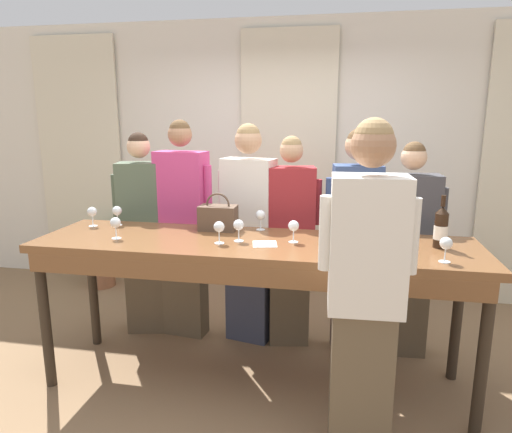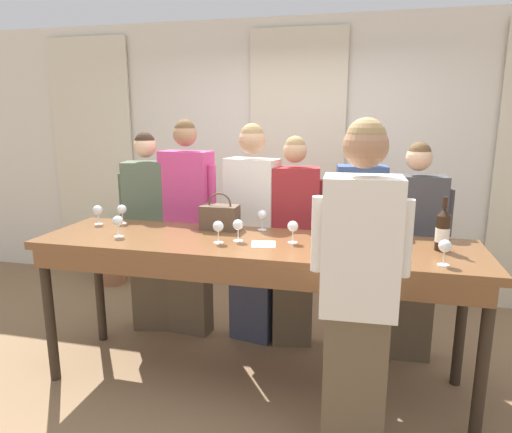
{
  "view_description": "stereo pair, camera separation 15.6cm",
  "coord_description": "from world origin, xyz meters",
  "px_view_note": "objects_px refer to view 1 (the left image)",
  "views": [
    {
      "loc": [
        0.56,
        -2.86,
        1.85
      ],
      "look_at": [
        0.0,
        0.08,
        1.18
      ],
      "focal_mm": 32.0,
      "sensor_mm": 36.0,
      "label": 1
    },
    {
      "loc": [
        0.71,
        -2.83,
        1.85
      ],
      "look_at": [
        0.0,
        0.08,
        1.18
      ],
      "focal_mm": 32.0,
      "sensor_mm": 36.0,
      "label": 2
    }
  ],
  "objects_px": {
    "wine_glass_front_right": "(294,227)",
    "potted_plant": "(99,253)",
    "wine_glass_near_host": "(115,223)",
    "guest_cream_sweater": "(249,231)",
    "handbag": "(218,217)",
    "wine_glass_front_left": "(261,216)",
    "wine_bottle": "(441,228)",
    "guest_pink_top": "(183,228)",
    "guest_olive_jacket": "(143,232)",
    "wine_glass_back_mid": "(347,219)",
    "tasting_bar": "(253,257)",
    "guest_beige_cap": "(407,249)",
    "guest_navy_coat": "(355,237)",
    "wine_glass_center_mid": "(239,226)",
    "wine_glass_center_right": "(384,233)",
    "wine_glass_back_left": "(446,244)",
    "host_pouring": "(365,294)",
    "wine_glass_center_left": "(92,212)",
    "guest_striped_shirt": "(290,240)",
    "wine_glass_front_mid": "(117,212)",
    "wine_glass_back_right": "(219,228)"
  },
  "relations": [
    {
      "from": "handbag",
      "to": "wine_glass_front_left",
      "type": "xyz_separation_m",
      "value": [
        0.3,
        0.05,
        0.01
      ]
    },
    {
      "from": "wine_glass_center_left",
      "to": "wine_glass_front_mid",
      "type": "bearing_deg",
      "value": 21.66
    },
    {
      "from": "guest_cream_sweater",
      "to": "host_pouring",
      "type": "xyz_separation_m",
      "value": [
        0.86,
        -1.24,
        0.02
      ]
    },
    {
      "from": "wine_glass_front_right",
      "to": "handbag",
      "type": "bearing_deg",
      "value": 157.82
    },
    {
      "from": "wine_bottle",
      "to": "wine_glass_back_mid",
      "type": "bearing_deg",
      "value": 158.15
    },
    {
      "from": "wine_glass_front_mid",
      "to": "wine_glass_back_left",
      "type": "bearing_deg",
      "value": -12.15
    },
    {
      "from": "wine_bottle",
      "to": "guest_pink_top",
      "type": "xyz_separation_m",
      "value": [
        -1.9,
        0.56,
        -0.22
      ]
    },
    {
      "from": "wine_glass_front_left",
      "to": "wine_glass_back_right",
      "type": "distance_m",
      "value": 0.45
    },
    {
      "from": "guest_striped_shirt",
      "to": "guest_beige_cap",
      "type": "bearing_deg",
      "value": -0.0
    },
    {
      "from": "guest_olive_jacket",
      "to": "guest_striped_shirt",
      "type": "relative_size",
      "value": 1.01
    },
    {
      "from": "wine_glass_back_right",
      "to": "guest_beige_cap",
      "type": "height_order",
      "value": "guest_beige_cap"
    },
    {
      "from": "wine_glass_front_right",
      "to": "potted_plant",
      "type": "xyz_separation_m",
      "value": [
        -2.28,
        1.5,
        -0.76
      ]
    },
    {
      "from": "wine_glass_back_right",
      "to": "guest_striped_shirt",
      "type": "xyz_separation_m",
      "value": [
        0.38,
        0.72,
        -0.26
      ]
    },
    {
      "from": "wine_glass_near_host",
      "to": "guest_navy_coat",
      "type": "bearing_deg",
      "value": 24.78
    },
    {
      "from": "wine_bottle",
      "to": "guest_pink_top",
      "type": "height_order",
      "value": "guest_pink_top"
    },
    {
      "from": "wine_glass_center_right",
      "to": "guest_beige_cap",
      "type": "height_order",
      "value": "guest_beige_cap"
    },
    {
      "from": "wine_glass_back_left",
      "to": "wine_glass_near_host",
      "type": "xyz_separation_m",
      "value": [
        -2.07,
        0.12,
        0.0
      ]
    },
    {
      "from": "wine_glass_back_left",
      "to": "host_pouring",
      "type": "xyz_separation_m",
      "value": [
        -0.45,
        -0.38,
        -0.18
      ]
    },
    {
      "from": "wine_bottle",
      "to": "guest_olive_jacket",
      "type": "height_order",
      "value": "guest_olive_jacket"
    },
    {
      "from": "tasting_bar",
      "to": "wine_glass_front_left",
      "type": "distance_m",
      "value": 0.39
    },
    {
      "from": "guest_striped_shirt",
      "to": "guest_navy_coat",
      "type": "relative_size",
      "value": 0.97
    },
    {
      "from": "wine_glass_front_right",
      "to": "host_pouring",
      "type": "relative_size",
      "value": 0.08
    },
    {
      "from": "wine_glass_back_mid",
      "to": "potted_plant",
      "type": "bearing_deg",
      "value": 155.07
    },
    {
      "from": "wine_glass_near_host",
      "to": "guest_cream_sweater",
      "type": "xyz_separation_m",
      "value": [
        0.76,
        0.74,
        -0.2
      ]
    },
    {
      "from": "wine_glass_center_left",
      "to": "potted_plant",
      "type": "xyz_separation_m",
      "value": [
        -0.75,
        1.34,
        -0.76
      ]
    },
    {
      "from": "wine_glass_front_right",
      "to": "wine_glass_center_right",
      "type": "bearing_deg",
      "value": -5.45
    },
    {
      "from": "wine_glass_center_mid",
      "to": "wine_glass_center_right",
      "type": "bearing_deg",
      "value": -0.67
    },
    {
      "from": "wine_glass_front_right",
      "to": "guest_navy_coat",
      "type": "xyz_separation_m",
      "value": [
        0.41,
        0.61,
        -0.21
      ]
    },
    {
      "from": "wine_glass_center_left",
      "to": "wine_glass_back_left",
      "type": "distance_m",
      "value": 2.45
    },
    {
      "from": "guest_cream_sweater",
      "to": "guest_navy_coat",
      "type": "height_order",
      "value": "guest_cream_sweater"
    },
    {
      "from": "wine_glass_center_right",
      "to": "wine_glass_back_left",
      "type": "bearing_deg",
      "value": -31.88
    },
    {
      "from": "wine_glass_center_mid",
      "to": "wine_glass_center_right",
      "type": "relative_size",
      "value": 1.0
    },
    {
      "from": "guest_cream_sweater",
      "to": "host_pouring",
      "type": "bearing_deg",
      "value": -55.12
    },
    {
      "from": "wine_glass_front_mid",
      "to": "wine_glass_front_left",
      "type": "bearing_deg",
      "value": 2.99
    },
    {
      "from": "handbag",
      "to": "wine_glass_back_mid",
      "type": "height_order",
      "value": "handbag"
    },
    {
      "from": "tasting_bar",
      "to": "guest_cream_sweater",
      "type": "bearing_deg",
      "value": 104.25
    },
    {
      "from": "wine_glass_center_left",
      "to": "wine_glass_center_right",
      "type": "height_order",
      "value": "same"
    },
    {
      "from": "guest_pink_top",
      "to": "guest_beige_cap",
      "type": "distance_m",
      "value": 1.79
    },
    {
      "from": "host_pouring",
      "to": "wine_glass_center_mid",
      "type": "bearing_deg",
      "value": 143.56
    },
    {
      "from": "tasting_bar",
      "to": "potted_plant",
      "type": "height_order",
      "value": "tasting_bar"
    },
    {
      "from": "wine_glass_center_mid",
      "to": "guest_olive_jacket",
      "type": "bearing_deg",
      "value": 146.35
    },
    {
      "from": "guest_striped_shirt",
      "to": "wine_bottle",
      "type": "bearing_deg",
      "value": -28.87
    },
    {
      "from": "guest_olive_jacket",
      "to": "host_pouring",
      "type": "height_order",
      "value": "host_pouring"
    },
    {
      "from": "wine_glass_front_left",
      "to": "wine_glass_back_mid",
      "type": "bearing_deg",
      "value": -0.31
    },
    {
      "from": "wine_glass_front_right",
      "to": "wine_glass_back_left",
      "type": "distance_m",
      "value": 0.92
    },
    {
      "from": "wine_bottle",
      "to": "handbag",
      "type": "height_order",
      "value": "wine_bottle"
    },
    {
      "from": "wine_glass_back_left",
      "to": "wine_glass_near_host",
      "type": "bearing_deg",
      "value": 176.6
    },
    {
      "from": "wine_glass_center_left",
      "to": "guest_cream_sweater",
      "type": "relative_size",
      "value": 0.08
    },
    {
      "from": "handbag",
      "to": "potted_plant",
      "type": "xyz_separation_m",
      "value": [
        -1.71,
        1.27,
        -0.75
      ]
    },
    {
      "from": "guest_striped_shirt",
      "to": "handbag",
      "type": "bearing_deg",
      "value": -142.4
    }
  ]
}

